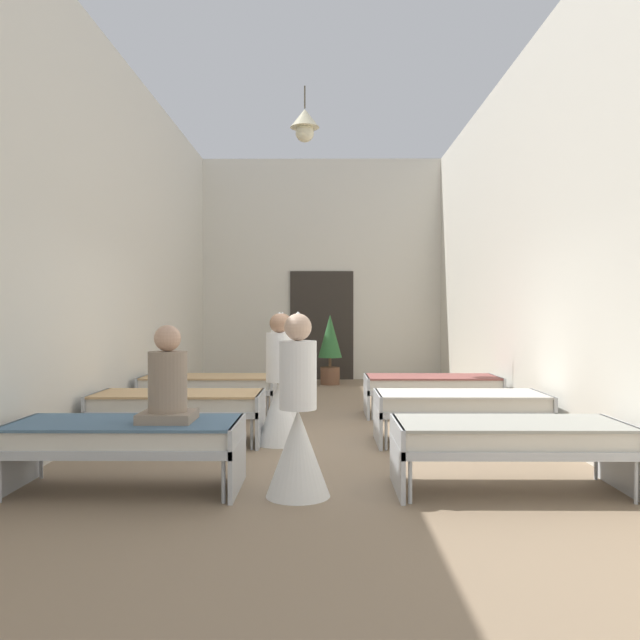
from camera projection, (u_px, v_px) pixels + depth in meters
ground_plane at (319, 448)px, 7.14m from camera, size 5.89×14.39×0.10m
room_shell at (320, 239)px, 8.34m from camera, size 5.69×13.99×4.90m
bed_left_row_0 at (126, 437)px, 5.25m from camera, size 1.90×0.84×0.57m
bed_right_row_0 at (509, 438)px, 5.22m from camera, size 1.90×0.84×0.57m
bed_left_row_1 at (179, 404)px, 7.15m from camera, size 1.90×0.84×0.57m
bed_right_row_1 at (460, 405)px, 7.12m from camera, size 1.90×0.84×0.57m
bed_left_row_2 at (209, 385)px, 9.05m from camera, size 1.90×0.84×0.57m
bed_right_row_2 at (432, 385)px, 9.02m from camera, size 1.90×0.84×0.57m
nurse_near_aisle at (279, 397)px, 7.09m from camera, size 0.52×0.52×1.49m
nurse_mid_aisle at (298, 430)px, 5.07m from camera, size 0.52×0.52×1.49m
nurse_far_aisle at (282, 386)px, 8.18m from camera, size 0.52×0.52×1.49m
patient_seated_primary at (168, 386)px, 5.24m from camera, size 0.44×0.44×0.80m
potted_plant at (330, 344)px, 12.98m from camera, size 0.49×0.49×1.44m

